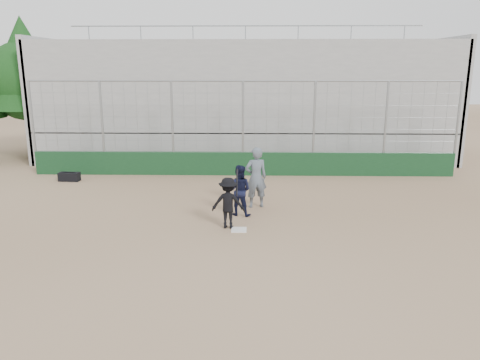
{
  "coord_description": "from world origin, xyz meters",
  "views": [
    {
      "loc": [
        0.32,
        -12.76,
        4.65
      ],
      "look_at": [
        0.0,
        1.4,
        1.15
      ],
      "focal_mm": 35.0,
      "sensor_mm": 36.0,
      "label": 1
    }
  ],
  "objects_px": {
    "batter_at_plate": "(228,203)",
    "equipment_bag": "(69,177)",
    "catcher_crouched": "(239,199)",
    "umpire": "(256,181)"
  },
  "relations": [
    {
      "from": "batter_at_plate",
      "to": "catcher_crouched",
      "type": "relative_size",
      "value": 1.52
    },
    {
      "from": "batter_at_plate",
      "to": "catcher_crouched",
      "type": "distance_m",
      "value": 1.19
    },
    {
      "from": "umpire",
      "to": "equipment_bag",
      "type": "distance_m",
      "value": 8.4
    },
    {
      "from": "catcher_crouched",
      "to": "equipment_bag",
      "type": "distance_m",
      "value": 8.33
    },
    {
      "from": "catcher_crouched",
      "to": "batter_at_plate",
      "type": "bearing_deg",
      "value": -104.2
    },
    {
      "from": "batter_at_plate",
      "to": "catcher_crouched",
      "type": "height_order",
      "value": "batter_at_plate"
    },
    {
      "from": "batter_at_plate",
      "to": "equipment_bag",
      "type": "xyz_separation_m",
      "value": [
        -6.8,
        5.5,
        -0.57
      ]
    },
    {
      "from": "batter_at_plate",
      "to": "equipment_bag",
      "type": "distance_m",
      "value": 8.76
    },
    {
      "from": "batter_at_plate",
      "to": "umpire",
      "type": "relative_size",
      "value": 0.92
    },
    {
      "from": "batter_at_plate",
      "to": "equipment_bag",
      "type": "relative_size",
      "value": 1.96
    }
  ]
}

